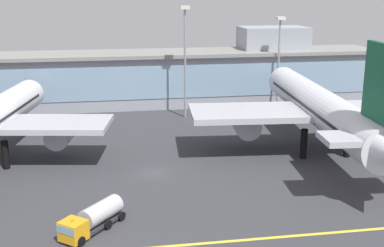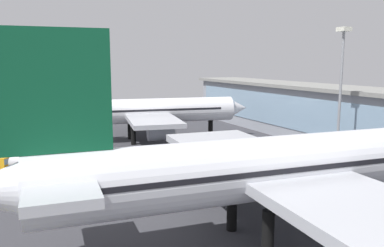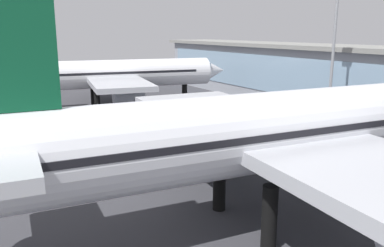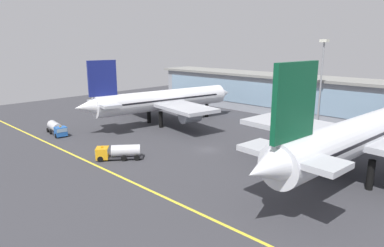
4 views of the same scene
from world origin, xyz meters
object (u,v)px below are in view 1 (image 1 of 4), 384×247
object	(u,v)px
apron_light_mast_west	(185,46)
apron_light_mast_centre	(279,48)
airliner_near_right	(321,108)
baggage_tug_near	(92,219)

from	to	relation	value
apron_light_mast_west	apron_light_mast_centre	bearing A→B (deg)	13.12
airliner_near_right	baggage_tug_near	size ratio (longest dim) A/B	6.80
apron_light_mast_centre	baggage_tug_near	bearing A→B (deg)	-126.62
airliner_near_right	apron_light_mast_centre	xyz separation A→B (m)	(3.41, 31.51, 6.35)
airliner_near_right	apron_light_mast_west	size ratio (longest dim) A/B	2.48
airliner_near_right	apron_light_mast_west	bearing A→B (deg)	40.22
apron_light_mast_centre	airliner_near_right	bearing A→B (deg)	-96.18
airliner_near_right	apron_light_mast_west	xyz separation A→B (m)	(-18.83, 26.32, 7.84)
baggage_tug_near	apron_light_mast_centre	xyz separation A→B (m)	(40.61, 54.64, 12.29)
airliner_near_right	apron_light_mast_centre	distance (m)	32.32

